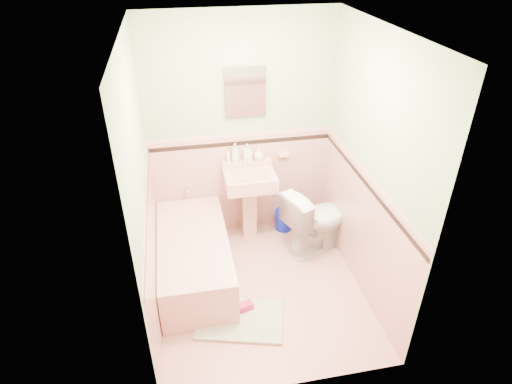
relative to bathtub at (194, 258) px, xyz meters
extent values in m
plane|color=#DB998F|center=(0.63, -0.33, -0.23)|extent=(2.20, 2.20, 0.00)
plane|color=white|center=(0.63, -0.33, 2.27)|extent=(2.20, 2.20, 0.00)
plane|color=beige|center=(0.63, 0.77, 1.02)|extent=(2.50, 0.00, 2.50)
plane|color=beige|center=(0.63, -1.43, 1.02)|extent=(2.50, 0.00, 2.50)
plane|color=beige|center=(-0.37, -0.33, 1.02)|extent=(0.00, 2.50, 2.50)
plane|color=beige|center=(1.63, -0.33, 1.02)|extent=(0.00, 2.50, 2.50)
plane|color=#DE9E95|center=(0.63, 0.76, 0.38)|extent=(2.00, 0.00, 2.00)
plane|color=#DE9E95|center=(0.63, -1.42, 0.38)|extent=(2.00, 0.00, 2.00)
plane|color=#DE9E95|center=(-0.36, -0.33, 0.38)|extent=(0.00, 2.20, 2.20)
plane|color=#DE9E95|center=(1.62, -0.33, 0.38)|extent=(0.00, 2.20, 2.20)
plane|color=black|center=(0.63, 0.75, 0.90)|extent=(2.00, 0.00, 2.00)
plane|color=black|center=(0.63, -1.41, 0.90)|extent=(2.00, 0.00, 2.00)
plane|color=black|center=(-0.35, -0.33, 0.89)|extent=(0.00, 2.20, 2.20)
plane|color=black|center=(1.61, -0.33, 0.89)|extent=(0.00, 2.20, 2.20)
plane|color=#DB9E9A|center=(0.63, 0.75, 0.99)|extent=(2.00, 0.00, 2.00)
plane|color=#DB9E9A|center=(0.63, -1.41, 0.99)|extent=(2.00, 0.00, 2.00)
plane|color=#DB9E9A|center=(-0.35, -0.33, 1.00)|extent=(0.00, 2.20, 2.20)
plane|color=#DB9E9A|center=(1.61, -0.33, 1.00)|extent=(0.00, 2.20, 2.20)
cube|color=#D69B93|center=(0.00, 0.00, 0.00)|extent=(0.70, 1.50, 0.45)
cylinder|color=silver|center=(0.00, 0.72, 0.41)|extent=(0.04, 0.12, 0.04)
cylinder|color=silver|center=(0.68, 0.67, 0.72)|extent=(0.02, 0.02, 0.10)
cube|color=white|center=(0.68, 0.74, 1.47)|extent=(0.36, 0.04, 0.45)
cube|color=#D69B93|center=(1.10, 0.73, 0.72)|extent=(0.12, 0.07, 0.04)
imported|color=#B2B2B2|center=(0.56, 0.71, 0.81)|extent=(0.11, 0.11, 0.22)
imported|color=#B2B2B2|center=(0.69, 0.71, 0.80)|extent=(0.09, 0.09, 0.20)
imported|color=#B2B2B2|center=(0.81, 0.71, 0.77)|extent=(0.14, 0.14, 0.14)
cylinder|color=white|center=(0.48, 0.71, 0.76)|extent=(0.04, 0.04, 0.12)
imported|color=white|center=(1.37, 0.20, 0.16)|extent=(0.86, 0.68, 0.77)
cube|color=#99A488|center=(0.36, -0.70, -0.21)|extent=(0.89, 0.71, 0.03)
cube|color=#BF1E59|center=(0.41, -0.60, -0.16)|extent=(0.18, 0.12, 0.07)
camera|label=1|loc=(-0.04, -3.48, 2.91)|focal=30.40mm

